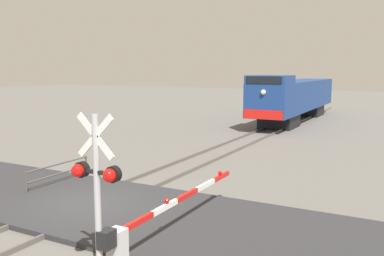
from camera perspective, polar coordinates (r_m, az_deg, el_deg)
The scene contains 8 objects.
ground_plane at distance 14.75m, azimuth -13.57°, elevation -10.34°, with size 160.00×160.00×0.00m, color #605E59.
rail_track_left at distance 15.20m, azimuth -15.63°, elevation -9.57°, with size 0.08×80.00×0.15m, color #59544C.
rail_track_right at distance 14.28m, azimuth -11.39°, elevation -10.58°, with size 0.08×80.00×0.15m, color #59544C.
road_surface at distance 14.73m, azimuth -13.58°, elevation -10.04°, with size 36.00×5.37×0.16m, color #2D2D30.
locomotive at distance 37.85m, azimuth 13.79°, elevation 4.13°, with size 2.99×17.75×4.10m.
crossing_signal at distance 8.98m, azimuth -12.87°, elevation -7.21°, with size 1.18×0.33×3.71m.
crossing_gate at distance 10.45m, azimuth -6.68°, elevation -13.46°, with size 0.36×6.65×1.23m.
guard_railing at distance 17.28m, azimuth -17.66°, elevation -5.60°, with size 0.08×3.19×0.95m.
Camera 1 is at (9.43, -10.36, 4.61)m, focal length 39.31 mm.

